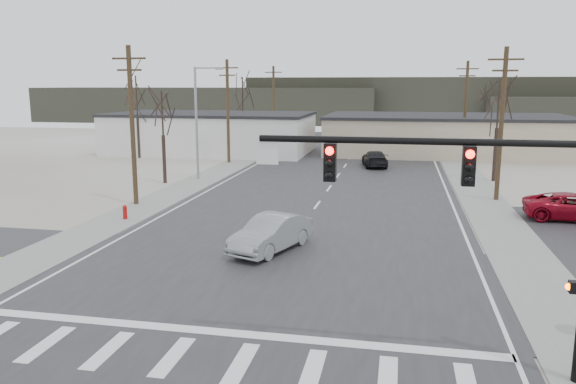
# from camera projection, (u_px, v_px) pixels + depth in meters

# --- Properties ---
(ground) EXTENTS (140.00, 140.00, 0.00)m
(ground) POSITION_uv_depth(u_px,v_px,m) (266.00, 278.00, 22.42)
(ground) COLOR silver
(ground) RESTS_ON ground
(main_road) EXTENTS (18.00, 110.00, 0.05)m
(main_road) POSITION_uv_depth(u_px,v_px,m) (319.00, 202.00, 36.86)
(main_road) COLOR #272729
(main_road) RESTS_ON ground
(cross_road) EXTENTS (90.00, 10.00, 0.04)m
(cross_road) POSITION_uv_depth(u_px,v_px,m) (266.00, 278.00, 22.41)
(cross_road) COLOR #272729
(cross_road) RESTS_ON ground
(sidewalk_left) EXTENTS (3.00, 90.00, 0.06)m
(sidewalk_left) POSITION_uv_depth(u_px,v_px,m) (194.00, 184.00, 43.72)
(sidewalk_left) COLOR gray
(sidewalk_left) RESTS_ON ground
(sidewalk_right) EXTENTS (3.00, 90.00, 0.06)m
(sidewalk_right) POSITION_uv_depth(u_px,v_px,m) (478.00, 194.00, 39.61)
(sidewalk_right) COLOR gray
(sidewalk_right) RESTS_ON ground
(traffic_signal_mast) EXTENTS (8.95, 0.43, 7.20)m
(traffic_signal_mast) POSITION_uv_depth(u_px,v_px,m) (512.00, 204.00, 14.03)
(traffic_signal_mast) COLOR black
(traffic_signal_mast) RESTS_ON ground
(fire_hydrant) EXTENTS (0.24, 0.24, 0.87)m
(fire_hydrant) POSITION_uv_depth(u_px,v_px,m) (125.00, 212.00, 32.01)
(fire_hydrant) COLOR #A50C0C
(fire_hydrant) RESTS_ON ground
(building_left_far) EXTENTS (22.30, 12.30, 4.50)m
(building_left_far) POSITION_uv_depth(u_px,v_px,m) (212.00, 133.00, 63.61)
(building_left_far) COLOR silver
(building_left_far) RESTS_ON ground
(building_right_far) EXTENTS (26.30, 14.30, 4.30)m
(building_right_far) POSITION_uv_depth(u_px,v_px,m) (446.00, 135.00, 62.43)
(building_right_far) COLOR #C2AA94
(building_right_far) RESTS_ON ground
(upole_left_b) EXTENTS (2.20, 0.30, 10.00)m
(upole_left_b) POSITION_uv_depth(u_px,v_px,m) (132.00, 123.00, 35.22)
(upole_left_b) COLOR #483521
(upole_left_b) RESTS_ON ground
(upole_left_c) EXTENTS (2.20, 0.30, 10.00)m
(upole_left_c) POSITION_uv_depth(u_px,v_px,m) (228.00, 110.00, 54.47)
(upole_left_c) COLOR #483521
(upole_left_c) RESTS_ON ground
(upole_left_d) EXTENTS (2.20, 0.30, 10.00)m
(upole_left_d) POSITION_uv_depth(u_px,v_px,m) (274.00, 103.00, 73.73)
(upole_left_d) COLOR #483521
(upole_left_d) RESTS_ON ground
(upole_right_a) EXTENTS (2.20, 0.30, 10.00)m
(upole_right_a) POSITION_uv_depth(u_px,v_px,m) (502.00, 122.00, 36.53)
(upole_right_a) COLOR #483521
(upole_right_a) RESTS_ON ground
(upole_right_b) EXTENTS (2.20, 0.30, 10.00)m
(upole_right_b) POSITION_uv_depth(u_px,v_px,m) (465.00, 108.00, 57.71)
(upole_right_b) COLOR #483521
(upole_right_b) RESTS_ON ground
(streetlight_main) EXTENTS (2.40, 0.25, 9.00)m
(streetlight_main) POSITION_uv_depth(u_px,v_px,m) (199.00, 117.00, 44.74)
(streetlight_main) COLOR gray
(streetlight_main) RESTS_ON ground
(tree_left_near) EXTENTS (3.30, 3.30, 7.35)m
(tree_left_near) POSITION_uv_depth(u_px,v_px,m) (162.00, 116.00, 43.21)
(tree_left_near) COLOR #31231E
(tree_left_near) RESTS_ON ground
(tree_right_mid) EXTENTS (3.74, 3.74, 8.33)m
(tree_right_mid) POSITION_uv_depth(u_px,v_px,m) (498.00, 106.00, 43.91)
(tree_right_mid) COLOR #31231E
(tree_right_mid) RESTS_ON ground
(tree_left_far) EXTENTS (3.96, 3.96, 8.82)m
(tree_left_far) POSITION_uv_depth(u_px,v_px,m) (243.00, 96.00, 68.24)
(tree_left_far) COLOR #31231E
(tree_left_far) RESTS_ON ground
(tree_right_far) EXTENTS (3.52, 3.52, 7.84)m
(tree_right_far) POSITION_uv_depth(u_px,v_px,m) (485.00, 102.00, 68.52)
(tree_right_far) COLOR #31231E
(tree_right_far) RESTS_ON ground
(tree_left_mid) EXTENTS (3.96, 3.96, 8.82)m
(tree_left_mid) POSITION_uv_depth(u_px,v_px,m) (137.00, 98.00, 58.24)
(tree_left_mid) COLOR #31231E
(tree_left_mid) RESTS_ON ground
(hill_left) EXTENTS (70.00, 18.00, 7.00)m
(hill_left) POSITION_uv_depth(u_px,v_px,m) (207.00, 105.00, 117.13)
(hill_left) COLOR #333026
(hill_left) RESTS_ON ground
(hill_center) EXTENTS (80.00, 18.00, 9.00)m
(hill_center) POSITION_uv_depth(u_px,v_px,m) (453.00, 101.00, 111.09)
(hill_center) COLOR #333026
(hill_center) RESTS_ON ground
(sedan_crossing) EXTENTS (3.31, 5.23, 1.63)m
(sedan_crossing) POSITION_uv_depth(u_px,v_px,m) (271.00, 233.00, 25.90)
(sedan_crossing) COLOR gray
(sedan_crossing) RESTS_ON main_road
(car_far_a) EXTENTS (2.86, 5.37, 1.48)m
(car_far_a) POSITION_uv_depth(u_px,v_px,m) (375.00, 159.00, 52.62)
(car_far_a) COLOR black
(car_far_a) RESTS_ON main_road
(car_far_b) EXTENTS (2.12, 4.34, 1.43)m
(car_far_b) POSITION_uv_depth(u_px,v_px,m) (370.00, 137.00, 74.77)
(car_far_b) COLOR black
(car_far_b) RESTS_ON main_road
(car_parked_red) EXTENTS (5.57, 2.80, 1.51)m
(car_parked_red) POSITION_uv_depth(u_px,v_px,m) (575.00, 207.00, 31.79)
(car_parked_red) COLOR maroon
(car_parked_red) RESTS_ON parking_lot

